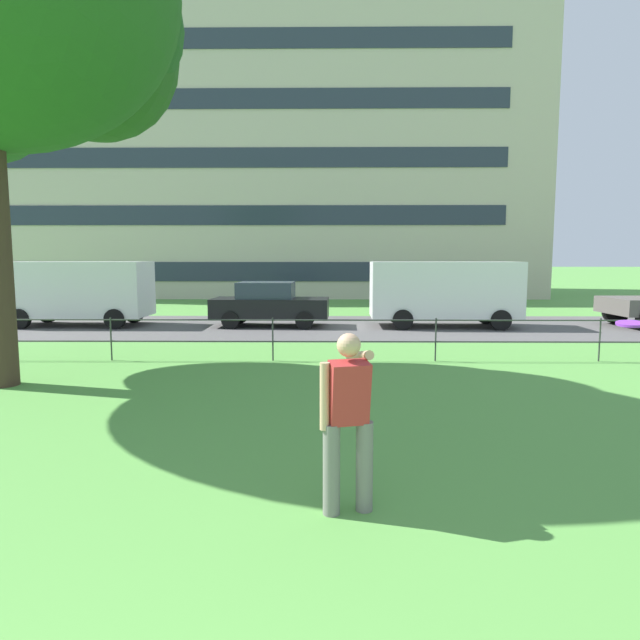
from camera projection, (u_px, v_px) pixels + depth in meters
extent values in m
cube|color=#565454|center=(291.00, 327.00, 19.05)|extent=(80.00, 7.11, 0.01)
cylinder|color=#333833|center=(111.00, 339.00, 12.77)|extent=(0.04, 0.04, 1.00)
cylinder|color=#333833|center=(273.00, 339.00, 12.72)|extent=(0.04, 0.04, 1.00)
cylinder|color=#333833|center=(436.00, 340.00, 12.68)|extent=(0.04, 0.04, 1.00)
cylinder|color=#333833|center=(600.00, 340.00, 12.63)|extent=(0.04, 0.04, 1.00)
cylinder|color=#333833|center=(273.00, 341.00, 12.73)|extent=(30.04, 0.03, 0.03)
cylinder|color=#333833|center=(273.00, 320.00, 12.67)|extent=(30.04, 0.03, 0.03)
sphere|color=#204E1F|center=(97.00, 24.00, 11.37)|extent=(3.54, 3.54, 3.54)
sphere|color=#244F1D|center=(95.00, 56.00, 11.76)|extent=(3.52, 3.52, 3.52)
cylinder|color=slate|center=(331.00, 469.00, 5.08)|extent=(0.16, 0.16, 0.86)
cylinder|color=slate|center=(364.00, 466.00, 5.16)|extent=(0.16, 0.16, 0.86)
cube|color=#B22D2D|center=(348.00, 392.00, 5.04)|extent=(0.42, 0.37, 0.60)
sphere|color=tan|center=(349.00, 345.00, 4.99)|extent=(0.22, 0.22, 0.22)
cylinder|color=tan|center=(359.00, 356.00, 5.35)|extent=(0.24, 0.63, 0.21)
cylinder|color=tan|center=(325.00, 396.00, 4.99)|extent=(0.09, 0.09, 0.62)
cylinder|color=purple|center=(631.00, 324.00, 5.49)|extent=(0.37, 0.37, 0.05)
cube|color=white|center=(76.00, 289.00, 19.27)|extent=(5.00, 1.96, 1.90)
cube|color=#283342|center=(132.00, 279.00, 19.21)|extent=(0.12, 1.67, 0.76)
cylinder|color=black|center=(134.00, 313.00, 20.28)|extent=(0.68, 0.24, 0.68)
cylinder|color=black|center=(115.00, 319.00, 18.43)|extent=(0.68, 0.24, 0.68)
cylinder|color=black|center=(48.00, 313.00, 20.32)|extent=(0.68, 0.24, 0.68)
cylinder|color=black|center=(20.00, 319.00, 18.46)|extent=(0.68, 0.24, 0.68)
cube|color=black|center=(271.00, 308.00, 19.14)|extent=(4.06, 1.86, 0.68)
cube|color=#2D3847|center=(266.00, 290.00, 19.08)|extent=(1.96, 1.59, 0.56)
cylinder|color=black|center=(308.00, 315.00, 19.92)|extent=(0.61, 0.22, 0.60)
cylinder|color=black|center=(304.00, 321.00, 18.31)|extent=(0.61, 0.22, 0.60)
cylinder|color=black|center=(240.00, 315.00, 20.04)|extent=(0.61, 0.22, 0.60)
cylinder|color=black|center=(231.00, 320.00, 18.44)|extent=(0.61, 0.22, 0.60)
cube|color=white|center=(444.00, 289.00, 18.96)|extent=(5.05, 2.08, 1.90)
cube|color=#283342|center=(503.00, 280.00, 18.85)|extent=(0.16, 1.67, 0.76)
cylinder|color=black|center=(486.00, 314.00, 19.93)|extent=(0.69, 0.26, 0.68)
cylinder|color=black|center=(501.00, 320.00, 18.08)|extent=(0.69, 0.26, 0.68)
cylinder|color=black|center=(397.00, 314.00, 20.05)|extent=(0.69, 0.26, 0.68)
cylinder|color=black|center=(403.00, 320.00, 18.20)|extent=(0.69, 0.26, 0.68)
cylinder|color=black|center=(616.00, 311.00, 19.99)|extent=(0.91, 0.32, 0.90)
cube|color=beige|center=(263.00, 151.00, 37.09)|extent=(34.20, 13.01, 19.07)
cube|color=#283342|center=(252.00, 272.00, 31.48)|extent=(28.73, 0.06, 1.10)
cube|color=#283342|center=(251.00, 215.00, 31.13)|extent=(28.73, 0.06, 1.10)
cube|color=#283342|center=(250.00, 158.00, 30.77)|extent=(28.73, 0.06, 1.10)
cube|color=#283342|center=(249.00, 99.00, 30.42)|extent=(28.73, 0.06, 1.10)
cube|color=#283342|center=(248.00, 38.00, 30.06)|extent=(28.73, 0.06, 1.10)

